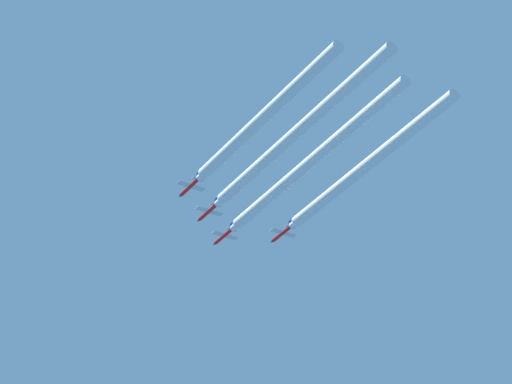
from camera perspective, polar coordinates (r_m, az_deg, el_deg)
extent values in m
cylinder|color=red|center=(412.63, -1.38, -1.88)|extent=(1.17, 10.07, 1.17)
cone|color=navy|center=(417.12, -1.78, -2.22)|extent=(1.11, 1.70, 1.11)
ellipsoid|color=#0C263F|center=(414.56, -1.53, -1.95)|extent=(0.64, 2.33, 0.52)
cube|color=silver|center=(412.21, -1.34, -1.86)|extent=(8.48, 2.01, 0.13)
cube|color=silver|center=(409.17, -1.06, -1.61)|extent=(3.61, 1.17, 0.13)
cube|color=navy|center=(409.97, -1.07, -1.43)|extent=(0.11, 1.38, 1.80)
cylinder|color=black|center=(408.62, -1.01, -1.57)|extent=(0.87, 0.64, 0.87)
cylinder|color=red|center=(397.12, -2.05, -0.85)|extent=(1.17, 10.07, 1.17)
cone|color=navy|center=(401.60, -2.46, -1.21)|extent=(1.11, 1.70, 1.11)
ellipsoid|color=#0C263F|center=(399.05, -2.20, -0.92)|extent=(0.64, 2.33, 0.52)
cube|color=silver|center=(396.69, -2.02, -0.83)|extent=(8.48, 2.01, 0.13)
cube|color=silver|center=(393.66, -1.73, -0.56)|extent=(3.61, 1.17, 0.13)
cube|color=navy|center=(394.49, -1.73, -0.38)|extent=(0.11, 1.38, 1.80)
cylinder|color=black|center=(393.11, -1.68, -0.51)|extent=(0.87, 0.64, 0.87)
cylinder|color=red|center=(407.50, 1.12, -1.77)|extent=(1.17, 10.07, 1.17)
cone|color=navy|center=(411.86, 0.69, -2.12)|extent=(1.11, 1.70, 1.11)
ellipsoid|color=#0C263F|center=(409.38, 0.96, -1.84)|extent=(0.64, 2.33, 0.52)
cube|color=silver|center=(407.09, 1.16, -1.75)|extent=(8.48, 2.01, 0.13)
cube|color=silver|center=(404.15, 1.46, -1.50)|extent=(3.61, 1.17, 0.13)
cube|color=navy|center=(404.95, 1.45, -1.32)|extent=(0.11, 1.38, 1.80)
cylinder|color=black|center=(403.61, 1.52, -1.45)|extent=(0.87, 0.64, 0.87)
cylinder|color=red|center=(381.33, -2.83, 0.23)|extent=(1.17, 10.07, 1.17)
cone|color=navy|center=(385.80, -3.24, -0.16)|extent=(1.11, 1.70, 1.11)
ellipsoid|color=#0C263F|center=(383.26, -2.98, 0.15)|extent=(0.64, 2.33, 0.52)
cube|color=silver|center=(380.90, -2.79, 0.26)|extent=(8.48, 2.01, 0.13)
cube|color=silver|center=(377.88, -2.50, 0.54)|extent=(3.61, 1.17, 0.13)
cube|color=navy|center=(378.73, -2.50, 0.73)|extent=(0.11, 1.38, 1.80)
cylinder|color=black|center=(377.33, -2.44, 0.59)|extent=(0.87, 0.64, 0.87)
cylinder|color=white|center=(381.25, 1.79, 0.82)|extent=(1.81, 74.54, 1.81)
cylinder|color=white|center=(374.94, 2.52, 1.45)|extent=(3.43, 85.72, 3.43)
cylinder|color=white|center=(366.30, 1.14, 2.01)|extent=(1.81, 73.33, 1.81)
cylinder|color=white|center=(360.12, 1.88, 2.67)|extent=(3.43, 84.33, 3.43)
cylinder|color=white|center=(380.02, 4.18, 0.69)|extent=(1.81, 66.33, 1.81)
cylinder|color=white|center=(374.58, 4.86, 1.24)|extent=(3.43, 76.28, 3.43)
cylinder|color=white|center=(355.65, -0.15, 2.76)|extent=(1.81, 59.16, 1.81)
cylinder|color=white|center=(350.63, 0.45, 3.32)|extent=(3.43, 68.03, 3.43)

